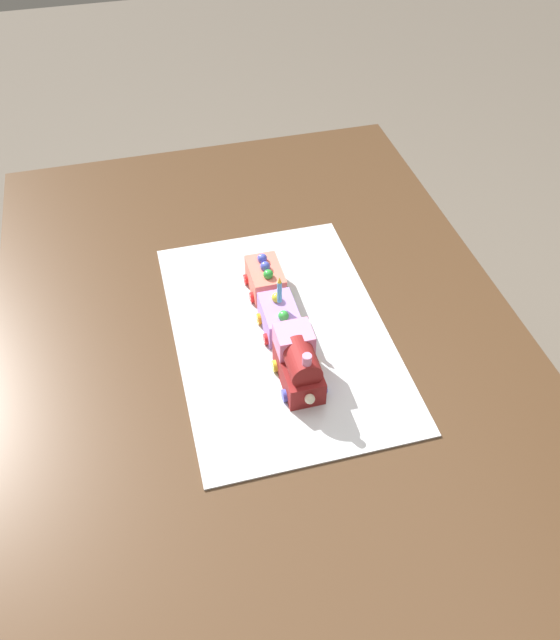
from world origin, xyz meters
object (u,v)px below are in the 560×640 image
object	(u,v)px
cake_locomotive	(299,363)
cake_car_hopper_coral	(265,279)
birthday_candle	(279,289)
cake_car_flatbed_lavender	(280,319)
dining_table	(263,369)

from	to	relation	value
cake_locomotive	cake_car_hopper_coral	bearing A→B (deg)	-0.00
birthday_candle	cake_locomotive	bearing A→B (deg)	180.00
cake_car_flatbed_lavender	dining_table	bearing A→B (deg)	83.36
cake_locomotive	cake_car_flatbed_lavender	distance (m)	0.13
cake_locomotive	cake_car_hopper_coral	world-z (taller)	cake_locomotive
cake_car_hopper_coral	birthday_candle	xyz separation A→B (m)	(-0.11, 0.00, 0.07)
cake_locomotive	cake_car_hopper_coral	xyz separation A→B (m)	(0.25, -0.00, -0.02)
dining_table	cake_locomotive	size ratio (longest dim) A/B	10.00
dining_table	cake_car_flatbed_lavender	size ratio (longest dim) A/B	14.00
dining_table	birthday_candle	distance (m)	0.21
birthday_candle	dining_table	bearing A→B (deg)	93.95
cake_car_hopper_coral	birthday_candle	distance (m)	0.13
cake_locomotive	birthday_candle	world-z (taller)	birthday_candle
dining_table	cake_car_flatbed_lavender	world-z (taller)	cake_car_flatbed_lavender
dining_table	birthday_candle	size ratio (longest dim) A/B	23.67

